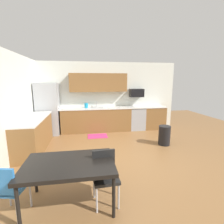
{
  "coord_description": "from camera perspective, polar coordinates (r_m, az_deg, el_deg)",
  "views": [
    {
      "loc": [
        -0.82,
        -4.06,
        1.98
      ],
      "look_at": [
        0.0,
        1.0,
        1.0
      ],
      "focal_mm": 26.49,
      "sensor_mm": 36.0,
      "label": 1
    }
  ],
  "objects": [
    {
      "name": "ground_plane",
      "position": [
        4.59,
        2.07,
        -14.75
      ],
      "size": [
        12.0,
        12.0,
        0.0
      ],
      "primitive_type": "plane",
      "color": "olive"
    },
    {
      "name": "wall_back",
      "position": [
        6.79,
        -2.24,
        5.5
      ],
      "size": [
        5.8,
        0.1,
        2.7
      ],
      "primitive_type": "cube",
      "color": "silver",
      "rests_on": "ground"
    },
    {
      "name": "wall_left",
      "position": [
        4.49,
        -33.13,
        1.0
      ],
      "size": [
        0.1,
        5.8,
        2.7
      ],
      "primitive_type": "cube",
      "color": "silver",
      "rests_on": "ground"
    },
    {
      "name": "cabinet_run_back",
      "position": [
        6.55,
        -5.37,
        -2.72
      ],
      "size": [
        2.68,
        0.6,
        0.9
      ],
      "primitive_type": "cube",
      "color": "brown",
      "rests_on": "ground"
    },
    {
      "name": "cabinet_run_back_right",
      "position": [
        7.11,
        14.12,
        -1.93
      ],
      "size": [
        0.87,
        0.6,
        0.9
      ],
      "primitive_type": "cube",
      "color": "brown",
      "rests_on": "ground"
    },
    {
      "name": "cabinet_run_left",
      "position": [
        5.3,
        -25.17,
        -7.0
      ],
      "size": [
        0.6,
        2.0,
        0.9
      ],
      "primitive_type": "cube",
      "color": "brown",
      "rests_on": "ground"
    },
    {
      "name": "countertop_back",
      "position": [
        6.5,
        -1.84,
        1.44
      ],
      "size": [
        4.8,
        0.64,
        0.04
      ],
      "primitive_type": "cube",
      "color": "silver",
      "rests_on": "cabinet_run_back"
    },
    {
      "name": "countertop_left",
      "position": [
        5.19,
        -25.59,
        -2.04
      ],
      "size": [
        0.64,
        2.0,
        0.04
      ],
      "primitive_type": "cube",
      "color": "silver",
      "rests_on": "cabinet_run_left"
    },
    {
      "name": "upper_cabinets_back",
      "position": [
        6.51,
        -4.7,
        10.09
      ],
      "size": [
        2.2,
        0.34,
        0.7
      ],
      "primitive_type": "cube",
      "color": "brown"
    },
    {
      "name": "refrigerator",
      "position": [
        6.5,
        -21.16,
        0.95
      ],
      "size": [
        0.76,
        0.7,
        1.89
      ],
      "primitive_type": "cube",
      "color": "#9EA0A5",
      "rests_on": "ground"
    },
    {
      "name": "oven_range",
      "position": [
        6.85,
        8.46,
        -2.15
      ],
      "size": [
        0.6,
        0.6,
        0.91
      ],
      "color": "#999BA0",
      "rests_on": "ground"
    },
    {
      "name": "microwave",
      "position": [
        6.79,
        8.45,
        6.56
      ],
      "size": [
        0.54,
        0.36,
        0.32
      ],
      "primitive_type": "cube",
      "color": "black"
    },
    {
      "name": "sink_basin",
      "position": [
        6.47,
        -5.23,
        0.99
      ],
      "size": [
        0.48,
        0.4,
        0.14
      ],
      "primitive_type": "cube",
      "color": "#A5A8AD",
      "rests_on": "countertop_back"
    },
    {
      "name": "sink_faucet",
      "position": [
        6.62,
        -5.37,
        2.62
      ],
      "size": [
        0.02,
        0.02,
        0.24
      ],
      "primitive_type": "cylinder",
      "color": "#B2B5BA",
      "rests_on": "countertop_back"
    },
    {
      "name": "dining_table",
      "position": [
        2.8,
        -14.5,
        -17.58
      ],
      "size": [
        1.4,
        0.9,
        0.72
      ],
      "color": "black",
      "rests_on": "ground"
    },
    {
      "name": "chair_near_table",
      "position": [
        2.87,
        -2.48,
        -20.15
      ],
      "size": [
        0.42,
        0.42,
        0.85
      ],
      "color": "black",
      "rests_on": "ground"
    },
    {
      "name": "chair_far_side",
      "position": [
        2.95,
        -32.37,
        -21.06
      ],
      "size": [
        0.48,
        0.48,
        0.85
      ],
      "color": "#2D72B7",
      "rests_on": "ground"
    },
    {
      "name": "trash_bin",
      "position": [
        5.44,
        17.63,
        -7.67
      ],
      "size": [
        0.36,
        0.36,
        0.6
      ],
      "primitive_type": "cylinder",
      "color": "black",
      "rests_on": "ground"
    },
    {
      "name": "floor_mat",
      "position": [
        6.05,
        -5.02,
        -8.25
      ],
      "size": [
        0.7,
        0.5,
        0.01
      ],
      "primitive_type": "cube",
      "color": "#CC3372",
      "rests_on": "ground"
    },
    {
      "name": "kettle",
      "position": [
        6.48,
        -8.87,
        2.18
      ],
      "size": [
        0.14,
        0.14,
        0.2
      ],
      "primitive_type": "cylinder",
      "color": "#198CBF",
      "rests_on": "countertop_back"
    }
  ]
}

